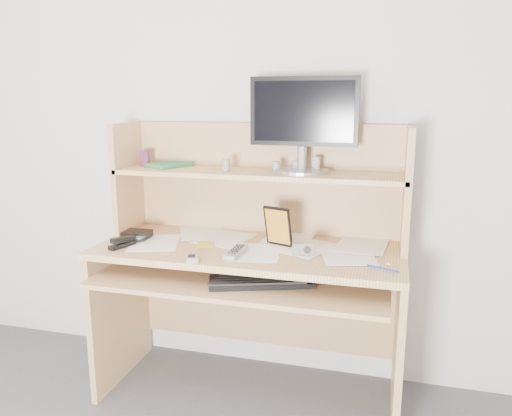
% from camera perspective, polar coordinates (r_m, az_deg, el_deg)
% --- Properties ---
extents(back_wall, '(3.60, 0.04, 2.50)m').
position_cam_1_polar(back_wall, '(2.52, 1.20, 8.57)').
color(back_wall, beige).
rests_on(back_wall, floor).
extents(desk, '(1.40, 0.70, 1.30)m').
position_cam_1_polar(desk, '(2.39, -0.26, -5.21)').
color(desk, tan).
rests_on(desk, floor).
extents(paper_clutter, '(1.32, 0.54, 0.01)m').
position_cam_1_polar(paper_clutter, '(2.30, -0.79, -4.40)').
color(paper_clutter, white).
rests_on(paper_clutter, desk).
extents(keyboard, '(0.46, 0.29, 0.03)m').
position_cam_1_polar(keyboard, '(2.13, 0.58, -8.32)').
color(keyboard, black).
rests_on(keyboard, desk).
extents(tv_remote, '(0.06, 0.19, 0.02)m').
position_cam_1_polar(tv_remote, '(2.17, -2.30, -5.04)').
color(tv_remote, gray).
rests_on(tv_remote, paper_clutter).
extents(flip_phone, '(0.08, 0.10, 0.02)m').
position_cam_1_polar(flip_phone, '(2.11, -7.26, -5.57)').
color(flip_phone, '#B6B6B8').
rests_on(flip_phone, paper_clutter).
extents(stapler, '(0.08, 0.14, 0.04)m').
position_cam_1_polar(stapler, '(2.37, -15.06, -3.74)').
color(stapler, black).
rests_on(stapler, paper_clutter).
extents(wallet, '(0.13, 0.11, 0.03)m').
position_cam_1_polar(wallet, '(2.50, -13.45, -2.91)').
color(wallet, black).
rests_on(wallet, paper_clutter).
extents(sticky_note_pad, '(0.10, 0.10, 0.01)m').
position_cam_1_polar(sticky_note_pad, '(2.33, -5.81, -4.20)').
color(sticky_note_pad, yellow).
rests_on(sticky_note_pad, desk).
extents(digital_camera, '(0.09, 0.06, 0.05)m').
position_cam_1_polar(digital_camera, '(2.17, 5.34, -4.65)').
color(digital_camera, '#A8A8AA').
rests_on(digital_camera, paper_clutter).
extents(game_case, '(0.13, 0.06, 0.18)m').
position_cam_1_polar(game_case, '(2.27, 2.52, -2.10)').
color(game_case, black).
rests_on(game_case, paper_clutter).
extents(blue_pen, '(0.13, 0.06, 0.01)m').
position_cam_1_polar(blue_pen, '(2.05, 14.27, -6.70)').
color(blue_pen, '#1722AE').
rests_on(blue_pen, paper_clutter).
extents(card_box, '(0.06, 0.03, 0.08)m').
position_cam_1_polar(card_box, '(2.62, -12.63, 5.58)').
color(card_box, maroon).
rests_on(card_box, desk).
extents(shelf_book, '(0.22, 0.25, 0.02)m').
position_cam_1_polar(shelf_book, '(2.57, -9.88, 4.90)').
color(shelf_book, '#36875D').
rests_on(shelf_book, desk).
extents(chip_stack_a, '(0.04, 0.04, 0.05)m').
position_cam_1_polar(chip_stack_a, '(2.34, 2.34, 4.73)').
color(chip_stack_a, black).
rests_on(chip_stack_a, desk).
extents(chip_stack_b, '(0.04, 0.04, 0.06)m').
position_cam_1_polar(chip_stack_b, '(2.37, -3.41, 4.92)').
color(chip_stack_b, white).
rests_on(chip_stack_b, desk).
extents(chip_stack_c, '(0.05, 0.05, 0.05)m').
position_cam_1_polar(chip_stack_c, '(2.37, 4.63, 4.80)').
color(chip_stack_c, black).
rests_on(chip_stack_c, desk).
extents(chip_stack_d, '(0.04, 0.04, 0.07)m').
position_cam_1_polar(chip_stack_d, '(2.35, 6.86, 4.97)').
color(chip_stack_d, white).
rests_on(chip_stack_d, desk).
extents(monitor, '(0.51, 0.25, 0.44)m').
position_cam_1_polar(monitor, '(2.34, 5.41, 9.80)').
color(monitor, '#A5A4A9').
rests_on(monitor, desk).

